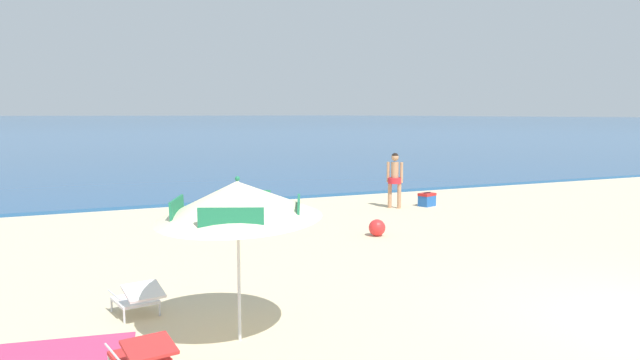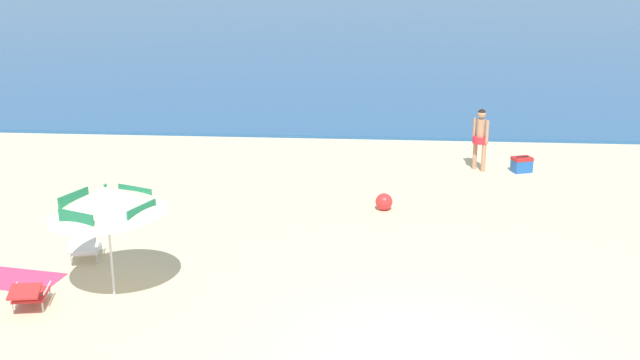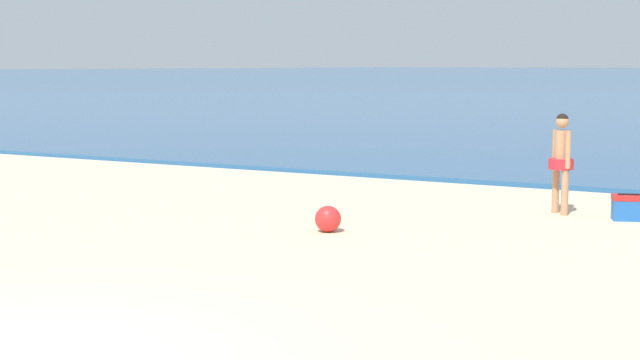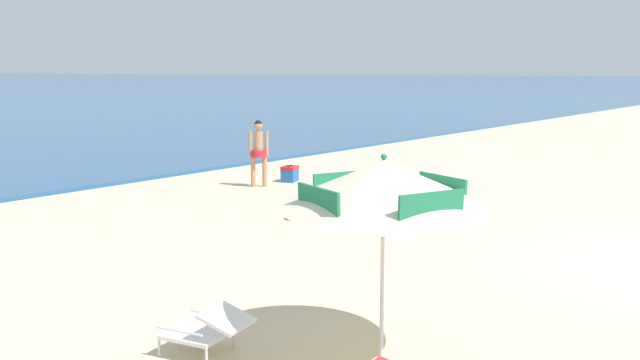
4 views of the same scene
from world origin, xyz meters
TOP-DOWN VIEW (x-y plane):
  - ground_plane at (0.00, 0.00)m, footprint 800.00×800.00m
  - beach_umbrella_striped_main at (-5.30, 1.78)m, footprint 2.82×2.81m
  - lounge_chair_under_umbrella at (-6.55, 1.16)m, footprint 0.67×0.93m
  - lounge_chair_beside_umbrella at (-6.33, 3.20)m, footprint 0.69×0.95m
  - person_standing_near_shore at (1.91, 9.89)m, footprint 0.40×0.40m
  - cooler_box at (3.02, 9.81)m, footprint 0.58×0.50m
  - beach_ball at (-0.59, 6.58)m, footprint 0.39×0.39m
  - beach_towel at (-7.40, 2.29)m, footprint 1.92×1.17m

SIDE VIEW (x-z plane):
  - ground_plane at x=0.00m, z-range 0.00..0.00m
  - beach_towel at x=-7.40m, z-range 0.00..0.01m
  - beach_ball at x=-0.59m, z-range 0.00..0.39m
  - cooler_box at x=3.02m, z-range -0.01..0.42m
  - lounge_chair_beside_umbrella at x=-6.33m, z-range 0.03..0.53m
  - lounge_chair_under_umbrella at x=-6.55m, z-range 0.04..0.52m
  - person_standing_near_shore at x=1.91m, z-range 0.13..1.77m
  - beach_umbrella_striped_main at x=-5.30m, z-range 0.73..2.79m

